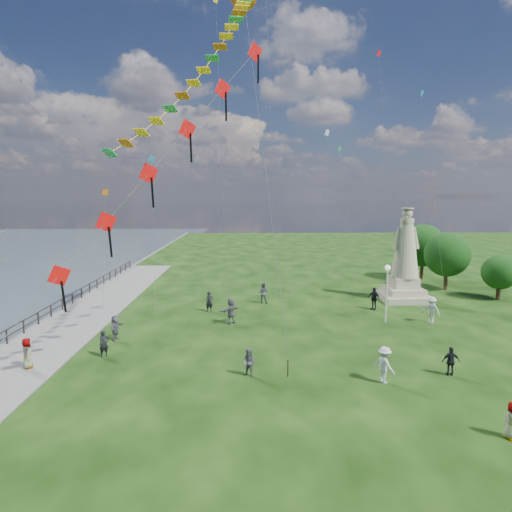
{
  "coord_description": "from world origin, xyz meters",
  "views": [
    {
      "loc": [
        -1.58,
        -17.6,
        9.06
      ],
      "look_at": [
        -1.0,
        8.0,
        5.5
      ],
      "focal_mm": 30.0,
      "sensor_mm": 36.0,
      "label": 1
    }
  ],
  "objects_px": {
    "person_1": "(249,363)",
    "person_3": "(451,361)",
    "person_8": "(431,310)",
    "person_0": "(104,344)",
    "person_11": "(231,311)",
    "person_9": "(374,298)",
    "person_4": "(512,420)",
    "person_10": "(27,355)",
    "statue": "(405,266)",
    "person_7": "(263,293)",
    "person_2": "(384,365)",
    "lamppost": "(387,281)",
    "person_6": "(209,302)",
    "person_5": "(115,328)"
  },
  "relations": [
    {
      "from": "person_4",
      "to": "person_11",
      "type": "bearing_deg",
      "value": 114.29
    },
    {
      "from": "person_7",
      "to": "person_8",
      "type": "relative_size",
      "value": 0.92
    },
    {
      "from": "person_5",
      "to": "person_7",
      "type": "height_order",
      "value": "person_7"
    },
    {
      "from": "person_3",
      "to": "person_4",
      "type": "height_order",
      "value": "person_3"
    },
    {
      "from": "person_0",
      "to": "person_11",
      "type": "height_order",
      "value": "person_11"
    },
    {
      "from": "person_0",
      "to": "person_2",
      "type": "xyz_separation_m",
      "value": [
        14.86,
        -3.76,
        0.15
      ]
    },
    {
      "from": "lamppost",
      "to": "person_2",
      "type": "xyz_separation_m",
      "value": [
        -3.36,
        -10.04,
        -2.14
      ]
    },
    {
      "from": "person_9",
      "to": "person_8",
      "type": "bearing_deg",
      "value": 1.32
    },
    {
      "from": "person_2",
      "to": "person_11",
      "type": "xyz_separation_m",
      "value": [
        -7.86,
        10.01,
        0.04
      ]
    },
    {
      "from": "person_1",
      "to": "person_10",
      "type": "bearing_deg",
      "value": -152.34
    },
    {
      "from": "person_10",
      "to": "person_11",
      "type": "height_order",
      "value": "person_11"
    },
    {
      "from": "person_9",
      "to": "person_6",
      "type": "bearing_deg",
      "value": -126.63
    },
    {
      "from": "person_4",
      "to": "person_8",
      "type": "distance_m",
      "value": 15.28
    },
    {
      "from": "person_3",
      "to": "person_8",
      "type": "relative_size",
      "value": 0.78
    },
    {
      "from": "statue",
      "to": "person_0",
      "type": "distance_m",
      "value": 25.64
    },
    {
      "from": "person_0",
      "to": "person_2",
      "type": "distance_m",
      "value": 15.33
    },
    {
      "from": "person_0",
      "to": "person_1",
      "type": "bearing_deg",
      "value": -59.86
    },
    {
      "from": "statue",
      "to": "person_4",
      "type": "relative_size",
      "value": 5.63
    },
    {
      "from": "person_4",
      "to": "person_5",
      "type": "xyz_separation_m",
      "value": [
        -18.31,
        11.6,
        0.1
      ]
    },
    {
      "from": "statue",
      "to": "lamppost",
      "type": "height_order",
      "value": "statue"
    },
    {
      "from": "lamppost",
      "to": "person_11",
      "type": "xyz_separation_m",
      "value": [
        -11.22,
        -0.02,
        -2.1
      ]
    },
    {
      "from": "person_2",
      "to": "lamppost",
      "type": "bearing_deg",
      "value": -48.44
    },
    {
      "from": "person_0",
      "to": "person_4",
      "type": "bearing_deg",
      "value": -66.09
    },
    {
      "from": "person_3",
      "to": "person_4",
      "type": "relative_size",
      "value": 1.05
    },
    {
      "from": "person_1",
      "to": "person_9",
      "type": "relative_size",
      "value": 0.8
    },
    {
      "from": "person_2",
      "to": "person_10",
      "type": "bearing_deg",
      "value": 53.85
    },
    {
      "from": "statue",
      "to": "person_9",
      "type": "distance_m",
      "value": 5.18
    },
    {
      "from": "statue",
      "to": "person_5",
      "type": "height_order",
      "value": "statue"
    },
    {
      "from": "person_11",
      "to": "person_3",
      "type": "bearing_deg",
      "value": 94.74
    },
    {
      "from": "person_11",
      "to": "person_8",
      "type": "bearing_deg",
      "value": 133.12
    },
    {
      "from": "person_3",
      "to": "person_7",
      "type": "distance_m",
      "value": 17.68
    },
    {
      "from": "person_1",
      "to": "person_3",
      "type": "height_order",
      "value": "person_3"
    },
    {
      "from": "person_5",
      "to": "person_2",
      "type": "bearing_deg",
      "value": -103.97
    },
    {
      "from": "person_10",
      "to": "person_0",
      "type": "bearing_deg",
      "value": -88.61
    },
    {
      "from": "statue",
      "to": "person_0",
      "type": "xyz_separation_m",
      "value": [
        -21.99,
        -12.98,
        -2.31
      ]
    },
    {
      "from": "lamppost",
      "to": "person_6",
      "type": "xyz_separation_m",
      "value": [
        -13.04,
        3.29,
        -2.24
      ]
    },
    {
      "from": "person_2",
      "to": "person_7",
      "type": "distance_m",
      "value": 16.84
    },
    {
      "from": "person_9",
      "to": "statue",
      "type": "bearing_deg",
      "value": 92.74
    },
    {
      "from": "person_0",
      "to": "person_11",
      "type": "bearing_deg",
      "value": 1.51
    },
    {
      "from": "lamppost",
      "to": "person_8",
      "type": "distance_m",
      "value": 3.87
    },
    {
      "from": "statue",
      "to": "person_11",
      "type": "bearing_deg",
      "value": -156.17
    },
    {
      "from": "person_5",
      "to": "lamppost",
      "type": "bearing_deg",
      "value": -69.75
    },
    {
      "from": "person_9",
      "to": "person_10",
      "type": "distance_m",
      "value": 24.75
    },
    {
      "from": "lamppost",
      "to": "person_0",
      "type": "bearing_deg",
      "value": -160.97
    },
    {
      "from": "person_0",
      "to": "person_8",
      "type": "distance_m",
      "value": 22.34
    },
    {
      "from": "person_0",
      "to": "person_11",
      "type": "xyz_separation_m",
      "value": [
        7.0,
        6.26,
        0.19
      ]
    },
    {
      "from": "person_0",
      "to": "person_7",
      "type": "relative_size",
      "value": 0.85
    },
    {
      "from": "person_6",
      "to": "person_11",
      "type": "relative_size",
      "value": 0.85
    },
    {
      "from": "person_9",
      "to": "person_0",
      "type": "bearing_deg",
      "value": -99.77
    },
    {
      "from": "person_1",
      "to": "person_0",
      "type": "bearing_deg",
      "value": -166.25
    }
  ]
}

